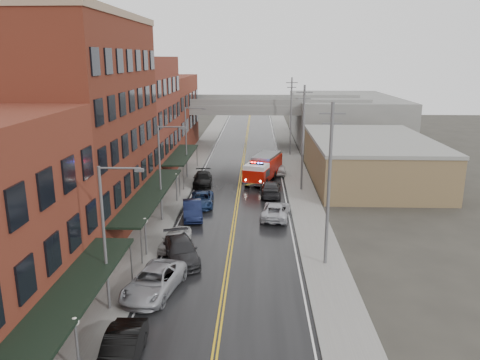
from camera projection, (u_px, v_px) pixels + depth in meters
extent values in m
cube|color=black|center=(237.00, 203.00, 49.47)|extent=(11.00, 160.00, 0.02)
cube|color=slate|center=(169.00, 201.00, 49.73)|extent=(3.00, 160.00, 0.15)
cube|color=slate|center=(306.00, 203.00, 49.19)|extent=(3.00, 160.00, 0.15)
cube|color=gray|center=(184.00, 201.00, 49.66)|extent=(0.30, 160.00, 0.15)
cube|color=gray|center=(291.00, 203.00, 49.25)|extent=(0.30, 160.00, 0.15)
cube|color=#5F2319|center=(82.00, 127.00, 40.91)|extent=(9.00, 20.00, 18.00)
cube|color=brown|center=(134.00, 119.00, 58.20)|extent=(9.00, 15.00, 15.00)
cube|color=maroon|center=(163.00, 114.00, 75.50)|extent=(9.00, 20.00, 12.00)
cube|color=olive|center=(369.00, 161.00, 57.91)|extent=(14.00, 22.00, 5.00)
cube|color=slate|center=(344.00, 118.00, 86.45)|extent=(18.00, 30.00, 8.00)
cube|color=black|center=(68.00, 298.00, 23.86)|extent=(2.60, 16.00, 0.18)
cylinder|color=slate|center=(131.00, 262.00, 31.55)|extent=(0.10, 0.10, 3.00)
cube|color=black|center=(151.00, 193.00, 42.22)|extent=(2.60, 18.00, 0.18)
cylinder|color=slate|center=(141.00, 246.00, 34.25)|extent=(0.10, 0.10, 3.00)
cylinder|color=slate|center=(180.00, 184.00, 50.87)|extent=(0.10, 0.10, 3.00)
cube|color=black|center=(182.00, 154.00, 59.14)|extent=(2.60, 13.00, 0.18)
cylinder|color=slate|center=(184.00, 178.00, 53.58)|extent=(0.10, 0.10, 3.00)
cylinder|color=slate|center=(197.00, 156.00, 65.37)|extent=(0.10, 0.10, 3.00)
cylinder|color=#59595B|center=(77.00, 350.00, 22.30)|extent=(0.14, 0.14, 2.80)
sphere|color=silver|center=(75.00, 322.00, 21.91)|extent=(0.44, 0.44, 0.44)
cylinder|color=#59595B|center=(146.00, 239.00, 35.83)|extent=(0.14, 0.14, 2.80)
sphere|color=silver|center=(145.00, 221.00, 35.44)|extent=(0.44, 0.44, 0.44)
cylinder|color=#59595B|center=(177.00, 189.00, 49.36)|extent=(0.14, 0.14, 2.80)
sphere|color=silver|center=(176.00, 176.00, 48.97)|extent=(0.44, 0.44, 0.44)
cylinder|color=#59595B|center=(104.00, 241.00, 27.32)|extent=(0.18, 0.18, 9.00)
cylinder|color=#59595B|center=(120.00, 168.00, 26.16)|extent=(2.40, 0.12, 0.12)
cube|color=#59595B|center=(139.00, 170.00, 26.14)|extent=(0.50, 0.22, 0.18)
cylinder|color=#59595B|center=(160.00, 175.00, 42.78)|extent=(0.18, 0.18, 9.00)
cylinder|color=#59595B|center=(171.00, 127.00, 41.62)|extent=(2.40, 0.12, 0.12)
cube|color=#59595B|center=(184.00, 128.00, 41.60)|extent=(0.50, 0.22, 0.18)
cylinder|color=#59595B|center=(186.00, 144.00, 58.25)|extent=(0.18, 0.18, 9.00)
cylinder|color=#59595B|center=(195.00, 108.00, 57.08)|extent=(2.40, 0.12, 0.12)
cube|color=#59595B|center=(204.00, 109.00, 57.07)|extent=(0.50, 0.22, 0.18)
cylinder|color=#59595B|center=(329.00, 187.00, 33.19)|extent=(0.24, 0.24, 12.00)
cube|color=#59595B|center=(333.00, 113.00, 31.86)|extent=(1.80, 0.12, 0.12)
cube|color=#59595B|center=(332.00, 124.00, 32.04)|extent=(1.40, 0.12, 0.12)
cylinder|color=#59595B|center=(303.00, 139.00, 52.52)|extent=(0.24, 0.24, 12.00)
cube|color=#59595B|center=(305.00, 92.00, 51.19)|extent=(1.80, 0.12, 0.12)
cube|color=#59595B|center=(304.00, 99.00, 51.37)|extent=(1.40, 0.12, 0.12)
cylinder|color=#59595B|center=(291.00, 117.00, 71.84)|extent=(0.24, 0.24, 12.00)
cube|color=#59595B|center=(292.00, 83.00, 70.52)|extent=(1.80, 0.12, 0.12)
cube|color=#59595B|center=(292.00, 87.00, 70.70)|extent=(1.40, 0.12, 0.12)
cube|color=slate|center=(245.00, 107.00, 78.68)|extent=(40.00, 10.00, 1.50)
cube|color=slate|center=(181.00, 129.00, 80.04)|extent=(1.60, 8.00, 6.00)
cube|color=slate|center=(310.00, 130.00, 79.23)|extent=(1.60, 8.00, 6.00)
cube|color=#B11208|center=(266.00, 165.00, 59.27)|extent=(4.27, 6.37, 2.23)
cube|color=#B11208|center=(256.00, 175.00, 55.57)|extent=(3.35, 3.42, 1.59)
cube|color=silver|center=(257.00, 167.00, 55.30)|extent=(3.16, 3.18, 0.53)
cube|color=black|center=(257.00, 172.00, 55.68)|extent=(3.06, 2.42, 0.85)
cube|color=slate|center=(266.00, 155.00, 58.94)|extent=(3.89, 5.88, 0.32)
cube|color=black|center=(257.00, 164.00, 55.21)|extent=(1.71, 0.79, 0.15)
sphere|color=#FF0C0C|center=(252.00, 163.00, 55.38)|extent=(0.21, 0.21, 0.21)
sphere|color=#1933FF|center=(261.00, 163.00, 55.00)|extent=(0.21, 0.21, 0.21)
cylinder|color=black|center=(247.00, 181.00, 56.05)|extent=(1.12, 0.67, 1.06)
cylinder|color=black|center=(266.00, 183.00, 55.30)|extent=(1.12, 0.67, 1.06)
cylinder|color=black|center=(256.00, 174.00, 59.44)|extent=(1.12, 0.67, 1.06)
cylinder|color=black|center=(274.00, 176.00, 58.69)|extent=(1.12, 0.67, 1.06)
cylinder|color=black|center=(262.00, 169.00, 61.86)|extent=(1.12, 0.67, 1.06)
cylinder|color=black|center=(279.00, 171.00, 61.11)|extent=(1.12, 0.67, 1.06)
imported|color=black|center=(122.00, 350.00, 23.24)|extent=(1.89, 5.02, 1.64)
imported|color=#9E9FA6|center=(154.00, 282.00, 30.30)|extent=(3.86, 6.39, 1.66)
imported|color=black|center=(181.00, 250.00, 35.19)|extent=(3.94, 6.14, 1.66)
imported|color=silver|center=(175.00, 239.00, 37.62)|extent=(2.44, 4.63, 1.50)
imported|color=#0E1532|center=(192.00, 210.00, 44.57)|extent=(2.58, 5.23, 1.65)
imported|color=#14264D|center=(202.00, 199.00, 48.27)|extent=(2.63, 5.16, 1.39)
imported|color=black|center=(203.00, 179.00, 56.09)|extent=(2.57, 5.52, 1.56)
imported|color=#B4B6BD|center=(276.00, 210.00, 44.62)|extent=(3.25, 5.73, 1.51)
imported|color=black|center=(271.00, 188.00, 51.92)|extent=(2.36, 5.61, 1.62)
imported|color=silver|center=(279.00, 169.00, 61.29)|extent=(1.61, 3.99, 1.36)
imported|color=black|center=(271.00, 157.00, 67.78)|extent=(2.61, 5.30, 1.67)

